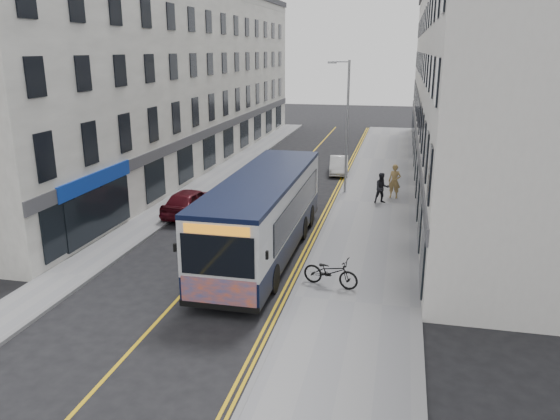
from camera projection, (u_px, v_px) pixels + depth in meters
The scene contains 17 objects.
ground at pixel (199, 276), 21.53m from camera, with size 140.00×140.00×0.00m, color black.
pavement_east at pixel (376, 203), 31.43m from camera, with size 4.50×64.00×0.12m, color gray.
pavement_west at pixel (192, 193), 33.79m from camera, with size 2.00×64.00×0.12m, color gray.
kerb_east at pixel (337, 201), 31.90m from camera, with size 0.18×64.00×0.13m, color slate.
kerb_west at pixel (207, 193), 33.58m from camera, with size 0.18×64.00×0.13m, color slate.
road_centre_line at pixel (271, 198), 32.76m from camera, with size 0.12×64.00×0.01m, color gold.
road_dbl_yellow_inner at pixel (329, 202), 32.01m from camera, with size 0.10×64.00×0.01m, color gold.
road_dbl_yellow_outer at pixel (333, 202), 31.97m from camera, with size 0.10×64.00×0.01m, color gold.
terrace_east at pixel (466, 81), 36.92m from camera, with size 6.00×46.00×13.00m, color silver.
terrace_west at pixel (183, 78), 41.23m from camera, with size 6.00×46.00×13.00m, color white.
streetlamp at pixel (346, 123), 32.51m from camera, with size 1.32×0.18×8.00m.
city_bus at pixel (264, 212), 23.19m from camera, with size 2.82×12.12×3.52m.
bicycle at pixel (331, 272), 20.17m from camera, with size 0.74×2.13×1.12m, color black.
pedestrian_near at pixel (395, 181), 32.12m from camera, with size 0.73×0.48×2.00m, color olive.
pedestrian_far at pixel (382, 188), 31.08m from camera, with size 0.85×0.66×1.74m, color black.
car_white at pixel (339, 165), 39.08m from camera, with size 1.29×3.69×1.22m, color silver.
car_maroon at pixel (190, 202), 29.27m from camera, with size 1.74×4.33×1.48m, color #490C14.
Camera 1 is at (7.47, -18.73, 8.60)m, focal length 35.00 mm.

